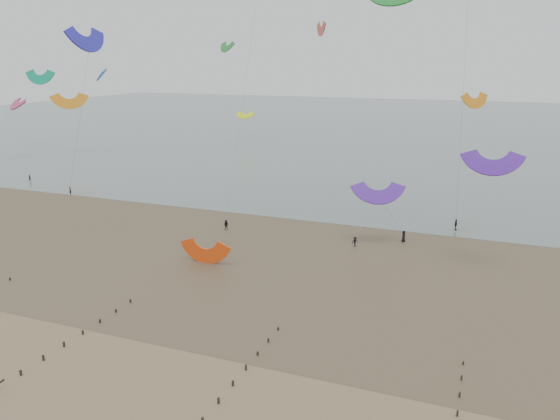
{
  "coord_description": "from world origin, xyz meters",
  "views": [
    {
      "loc": [
        22.32,
        -34.83,
        26.74
      ],
      "look_at": [
        -1.99,
        28.0,
        8.0
      ],
      "focal_mm": 35.0,
      "sensor_mm": 36.0,
      "label": 1
    }
  ],
  "objects": [
    {
      "name": "kitesurfer_lead",
      "position": [
        -56.38,
        50.32,
        0.82
      ],
      "size": [
        0.7,
        0.59,
        1.64
      ],
      "primitive_type": "imported",
      "rotation": [
        0.0,
        0.0,
        2.77
      ],
      "color": "black",
      "rests_on": "ground"
    },
    {
      "name": "sea_and_shore",
      "position": [
        -4.08,
        34.4,
        0.01
      ],
      "size": [
        500.0,
        665.0,
        0.03
      ],
      "color": "#475654",
      "rests_on": "ground"
    },
    {
      "name": "grounded_kite",
      "position": [
        -12.17,
        26.21,
        0.0
      ],
      "size": [
        6.38,
        5.02,
        3.46
      ],
      "primitive_type": null,
      "rotation": [
        1.54,
        0.0,
        -0.02
      ],
      "color": "#EE440F",
      "rests_on": "ground"
    },
    {
      "name": "kites_airborne",
      "position": [
        -17.52,
        82.15,
        21.27
      ],
      "size": [
        244.64,
        114.36,
        36.82
      ],
      "color": "#EDFD05",
      "rests_on": "ground"
    },
    {
      "name": "kitesurfers",
      "position": [
        22.67,
        50.08,
        0.87
      ],
      "size": [
        135.4,
        19.6,
        1.85
      ],
      "color": "black",
      "rests_on": "ground"
    },
    {
      "name": "ground",
      "position": [
        0.0,
        0.0,
        0.0
      ],
      "size": [
        500.0,
        500.0,
        0.0
      ],
      "primitive_type": "plane",
      "color": "brown",
      "rests_on": "ground"
    }
  ]
}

